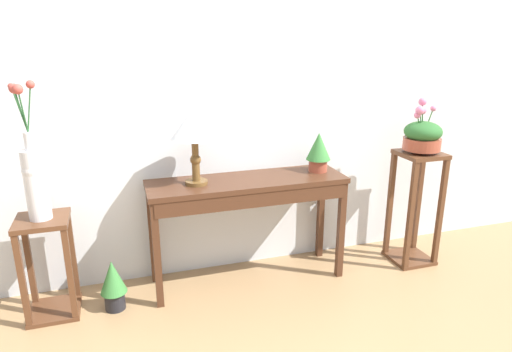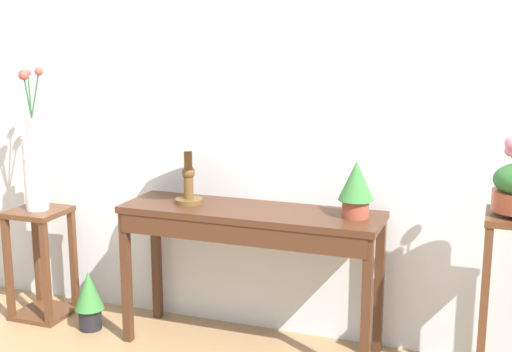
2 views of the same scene
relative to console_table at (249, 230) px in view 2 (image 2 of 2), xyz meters
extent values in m
cube|color=silver|center=(-0.13, 0.31, 0.75)|extent=(9.00, 0.10, 2.80)
cube|color=#472819|center=(0.00, 0.02, 0.09)|extent=(1.35, 0.40, 0.03)
cube|color=#472819|center=(0.00, -0.16, 0.02)|extent=(1.29, 0.03, 0.10)
cube|color=#472819|center=(-0.64, -0.14, -0.29)|extent=(0.04, 0.04, 0.72)
cube|color=#472819|center=(0.64, -0.14, -0.29)|extent=(0.04, 0.04, 0.72)
cube|color=#472819|center=(-0.64, 0.19, -0.29)|extent=(0.04, 0.04, 0.72)
cube|color=#472819|center=(0.64, 0.19, -0.29)|extent=(0.04, 0.04, 0.72)
cylinder|color=brown|center=(-0.35, 0.02, 0.12)|extent=(0.15, 0.15, 0.02)
cylinder|color=brown|center=(-0.35, 0.02, 0.20)|extent=(0.05, 0.05, 0.14)
sphere|color=brown|center=(-0.35, 0.02, 0.27)|extent=(0.07, 0.07, 0.07)
cylinder|color=brown|center=(-0.35, 0.02, 0.34)|extent=(0.04, 0.04, 0.14)
cone|color=silver|center=(-0.35, 0.02, 0.51)|extent=(0.30, 0.30, 0.19)
cylinder|color=#9E4733|center=(0.54, 0.05, 0.15)|extent=(0.13, 0.13, 0.09)
cone|color=#387A38|center=(0.54, 0.05, 0.29)|extent=(0.17, 0.17, 0.19)
cube|color=#56331E|center=(-1.29, -0.01, -0.02)|extent=(0.30, 0.30, 0.03)
cube|color=#56331E|center=(-1.29, -0.01, -0.64)|extent=(0.30, 0.30, 0.03)
cube|color=#56331E|center=(-1.42, -0.14, -0.33)|extent=(0.04, 0.04, 0.59)
cube|color=#56331E|center=(-1.16, -0.14, -0.33)|extent=(0.04, 0.04, 0.59)
cube|color=#56331E|center=(-1.42, 0.12, -0.33)|extent=(0.04, 0.04, 0.59)
cube|color=#56331E|center=(-1.16, 0.12, -0.33)|extent=(0.04, 0.04, 0.59)
cylinder|color=silver|center=(-1.29, -0.01, 0.20)|extent=(0.13, 0.13, 0.42)
sphere|color=silver|center=(-1.29, -0.01, 0.30)|extent=(0.13, 0.13, 0.13)
cylinder|color=silver|center=(-1.29, -0.01, 0.47)|extent=(0.06, 0.06, 0.10)
cylinder|color=#235128|center=(-1.32, 0.03, 0.64)|extent=(0.07, 0.08, 0.25)
sphere|color=#B7473D|center=(-1.35, 0.06, 0.77)|extent=(0.04, 0.04, 0.04)
cylinder|color=#235128|center=(-1.31, -0.01, 0.64)|extent=(0.05, 0.01, 0.24)
sphere|color=#B7473D|center=(-1.33, -0.01, 0.76)|extent=(0.06, 0.06, 0.06)
cylinder|color=#235128|center=(-1.27, 0.01, 0.65)|extent=(0.05, 0.05, 0.26)
sphere|color=#B7473D|center=(-1.25, 0.02, 0.78)|extent=(0.05, 0.05, 0.05)
cylinder|color=#235128|center=(-1.30, -0.02, 0.64)|extent=(0.03, 0.03, 0.24)
sphere|color=#B7473D|center=(-1.31, -0.03, 0.76)|extent=(0.06, 0.06, 0.06)
cube|color=#56331E|center=(1.16, -0.22, -0.22)|extent=(0.04, 0.04, 0.81)
cube|color=#56331E|center=(1.16, 0.04, -0.22)|extent=(0.04, 0.04, 0.81)
sphere|color=pink|center=(1.22, -0.10, 0.50)|extent=(0.05, 0.05, 0.05)
sphere|color=pink|center=(1.22, -0.11, 0.53)|extent=(0.06, 0.06, 0.06)
cylinder|color=black|center=(-0.92, -0.09, -0.59)|extent=(0.13, 0.13, 0.13)
cone|color=#387A38|center=(-0.92, -0.09, -0.42)|extent=(0.17, 0.17, 0.22)
camera|label=1|loc=(-0.82, -2.77, 1.04)|focal=31.67mm
camera|label=2|loc=(1.18, -3.12, 0.98)|focal=47.61mm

